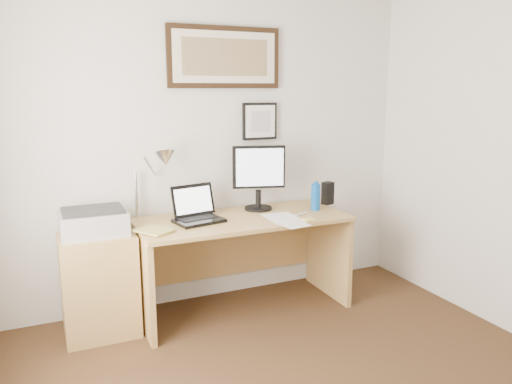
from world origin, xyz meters
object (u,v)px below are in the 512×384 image
desk (239,244)px  laptop (197,213)px  lcd_monitor (259,174)px  printer (94,222)px  book (143,234)px  side_cabinet (100,285)px  water_bottle (316,197)px

desk → laptop: (-0.35, -0.04, 0.29)m
lcd_monitor → printer: lcd_monitor is taller
laptop → book: bearing=-154.3°
side_cabinet → desk: size_ratio=0.46×
printer → desk: bearing=0.7°
water_bottle → printer: 1.71m
side_cabinet → book: 0.53m
water_bottle → desk: size_ratio=0.13×
side_cabinet → book: book is taller
side_cabinet → water_bottle: water_bottle is taller
book → laptop: (0.44, 0.21, 0.05)m
desk → printer: printer is taller
side_cabinet → water_bottle: 1.77m
book → desk: book is taller
desk → lcd_monitor: size_ratio=3.08×
water_bottle → printer: (-1.71, 0.09, -0.04)m
water_bottle → printer: water_bottle is taller
lcd_monitor → printer: bearing=-175.4°
side_cabinet → printer: (-0.01, 0.02, 0.45)m
water_bottle → lcd_monitor: 0.49m
desk → printer: 1.12m
side_cabinet → desk: (1.07, 0.04, 0.15)m
desk → book: bearing=-162.5°
desk → laptop: 0.46m
water_bottle → book: 1.43m
water_bottle → desk: bearing=170.5°
water_bottle → printer: size_ratio=0.48×
lcd_monitor → water_bottle: bearing=-25.1°
side_cabinet → laptop: bearing=0.0°
book → printer: 0.38m
water_bottle → book: size_ratio=0.83×
water_bottle → laptop: 0.98m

